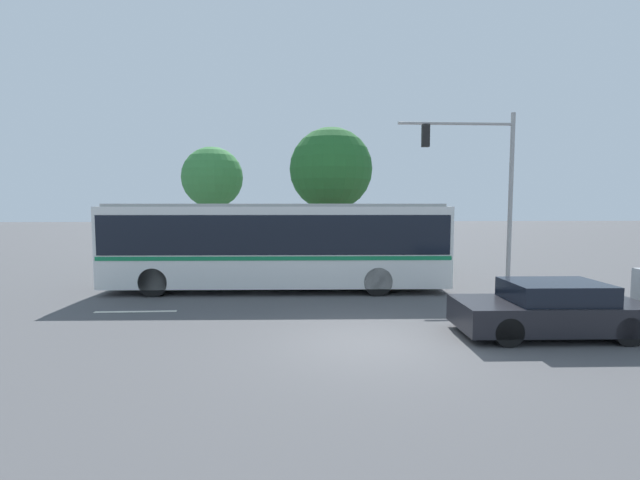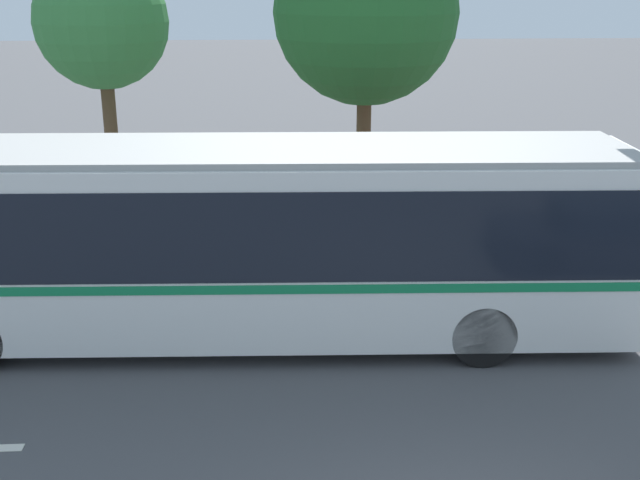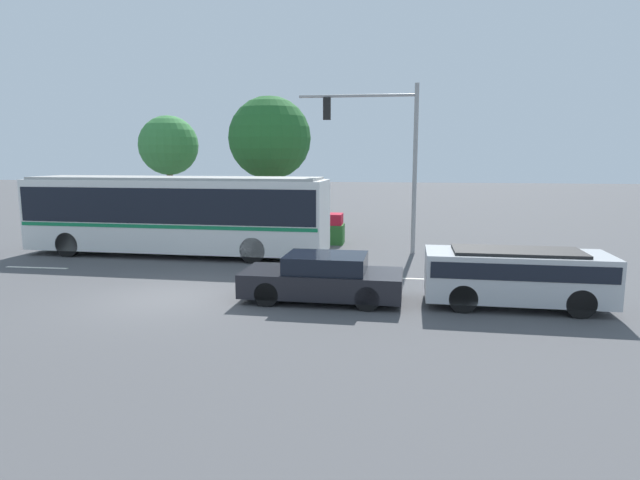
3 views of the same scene
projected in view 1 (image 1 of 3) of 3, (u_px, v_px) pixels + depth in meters
ground_plane at (370, 343)px, 10.30m from camera, size 140.00×140.00×0.00m
city_bus at (277, 241)px, 16.50m from camera, size 12.46×3.04×3.21m
sedan_foreground at (550, 310)px, 10.84m from camera, size 4.52×2.02×1.32m
traffic_light_pole at (486, 173)px, 18.41m from camera, size 4.88×0.24×6.93m
flowering_hedge at (346, 259)px, 20.46m from camera, size 7.07×1.13×1.40m
street_tree_left at (212, 178)px, 24.39m from camera, size 3.32×3.32×6.30m
street_tree_centre at (331, 170)px, 22.62m from camera, size 4.20×4.20×7.05m
lane_stripe_near at (494, 310)px, 13.48m from camera, size 2.40×0.16×0.01m
lane_stripe_mid at (136, 312)px, 13.25m from camera, size 2.40×0.16×0.01m
lane_stripe_far at (567, 306)px, 14.04m from camera, size 2.40×0.16×0.01m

